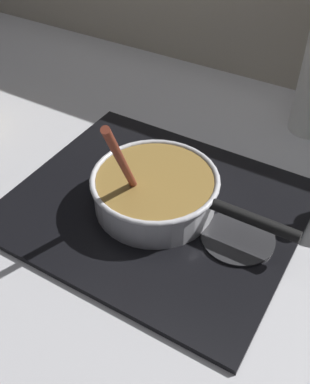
% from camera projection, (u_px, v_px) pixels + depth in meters
% --- Properties ---
extents(ground, '(2.40, 1.60, 0.04)m').
position_uv_depth(ground, '(102.00, 268.00, 0.84)').
color(ground, '#B7B7BC').
extents(hob_plate, '(0.56, 0.48, 0.01)m').
position_uv_depth(hob_plate, '(155.00, 207.00, 0.92)').
color(hob_plate, black).
rests_on(hob_plate, ground).
extents(burner_ring, '(0.16, 0.16, 0.01)m').
position_uv_depth(burner_ring, '(155.00, 203.00, 0.91)').
color(burner_ring, '#592D0C').
rests_on(burner_ring, hob_plate).
extents(spare_burner, '(0.14, 0.14, 0.01)m').
position_uv_depth(spare_burner, '(238.00, 237.00, 0.85)').
color(spare_burner, '#262628').
rests_on(spare_burner, hob_plate).
extents(cooking_pan, '(0.41, 0.29, 0.28)m').
position_uv_depth(cooking_pan, '(156.00, 190.00, 0.89)').
color(cooking_pan, silver).
rests_on(cooking_pan, hob_plate).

